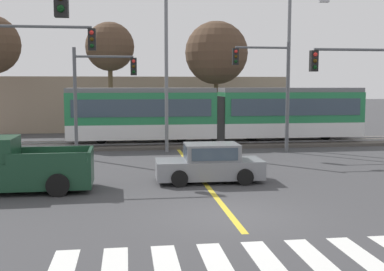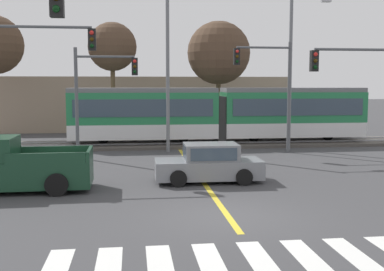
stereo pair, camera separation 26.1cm
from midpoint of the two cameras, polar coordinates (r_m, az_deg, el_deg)
The scene contains 23 objects.
ground_plane at distance 14.35m, azimuth 4.13°, elevation -9.52°, with size 200.00×200.00×0.00m, color #3D3D3F.
track_bed at distance 30.20m, azimuth -2.27°, elevation -1.03°, with size 120.00×4.00×0.18m, color #4C4742.
rail_near at distance 29.47m, azimuth -2.14°, elevation -0.93°, with size 120.00×0.08×0.10m, color #939399.
rail_far at distance 30.89m, azimuth -2.40°, elevation -0.60°, with size 120.00×0.08×0.10m, color #939399.
light_rail_tram at distance 30.39m, azimuth 2.76°, elevation 2.73°, with size 18.50×2.64×3.43m.
crosswalk_stripe_1 at distance 10.54m, azimuth -9.89°, elevation -15.48°, with size 0.56×2.80×0.01m, color silver.
crosswalk_stripe_2 at distance 10.55m, azimuth -3.69°, elevation -15.37°, with size 0.56×2.80×0.01m, color silver.
crosswalk_stripe_3 at distance 10.68m, azimuth 2.42°, elevation -15.10°, with size 0.56×2.80×0.01m, color silver.
crosswalk_stripe_4 at distance 10.92m, azimuth 8.30°, elevation -14.68°, with size 0.56×2.80×0.01m, color silver.
crosswalk_stripe_5 at distance 11.26m, azimuth 13.86°, elevation -14.14°, with size 0.56×2.80×0.01m, color silver.
crosswalk_stripe_6 at distance 11.69m, azimuth 19.02°, elevation -13.52°, with size 0.56×2.80×0.01m, color silver.
lane_centre_line at distance 20.39m, azimuth 0.46°, elevation -4.78°, with size 0.20×16.03×0.01m, color gold.
sedan_crossing at distance 19.06m, azimuth 1.70°, elevation -3.42°, with size 4.22×1.96×1.52m.
pickup_truck at distance 18.46m, azimuth -20.92°, elevation -3.70°, with size 5.43×2.30×1.98m.
traffic_light_mid_right at distance 22.59m, azimuth 19.88°, elevation 5.85°, with size 4.25×0.38×5.94m.
traffic_light_far_left at distance 25.40m, azimuth -11.51°, elevation 5.76°, with size 3.25×0.38×5.71m.
traffic_light_far_right at distance 27.10m, azimuth 8.90°, elevation 6.54°, with size 3.25×0.38×6.16m.
traffic_light_mid_left at distance 21.22m, azimuth -19.24°, elevation 7.30°, with size 4.25×0.38×6.73m.
street_lamp_centre at distance 27.20m, azimuth -2.90°, elevation 9.35°, with size 2.40×0.28×9.53m.
street_lamp_east at distance 28.86m, azimuth 11.54°, elevation 8.48°, with size 2.44×0.28×8.96m.
bare_tree_west at distance 34.42m, azimuth -9.93°, elevation 10.26°, with size 3.38×3.38×8.12m.
bare_tree_east at distance 34.09m, azimuth 2.68°, elevation 9.72°, with size 4.39×4.39×8.20m.
building_backdrop_far at distance 41.55m, azimuth -6.21°, elevation 3.85°, with size 24.02×6.00×4.42m, color gray.
Camera 1 is at (-3.01, -13.50, 3.88)m, focal length 45.00 mm.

